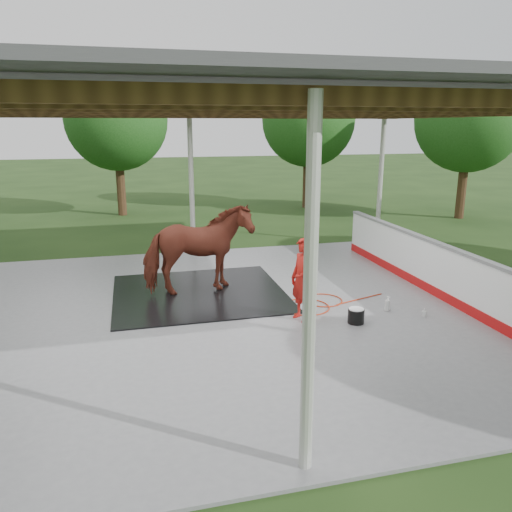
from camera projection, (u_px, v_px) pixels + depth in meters
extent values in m
plane|color=#1E3814|center=(224.00, 314.00, 9.77)|extent=(100.00, 100.00, 0.00)
cube|color=slate|center=(224.00, 313.00, 9.76)|extent=(12.00, 10.00, 0.05)
cylinder|color=beige|center=(310.00, 296.00, 4.86)|extent=(0.14, 0.14, 3.85)
cylinder|color=beige|center=(192.00, 186.00, 13.68)|extent=(0.14, 0.14, 3.85)
cylinder|color=beige|center=(380.00, 180.00, 15.02)|extent=(0.14, 0.14, 3.85)
cube|color=brown|center=(308.00, 96.00, 4.57)|extent=(12.00, 0.10, 0.18)
cube|color=brown|center=(265.00, 103.00, 5.98)|extent=(12.00, 0.10, 0.18)
cube|color=brown|center=(239.00, 107.00, 7.38)|extent=(12.00, 0.10, 0.18)
cube|color=brown|center=(221.00, 110.00, 8.79)|extent=(12.00, 0.10, 0.18)
cube|color=brown|center=(208.00, 112.00, 10.20)|extent=(12.00, 0.10, 0.18)
cube|color=brown|center=(198.00, 113.00, 11.60)|extent=(12.00, 0.10, 0.18)
cube|color=brown|center=(190.00, 115.00, 13.01)|extent=(12.00, 0.10, 0.18)
cube|color=brown|center=(497.00, 112.00, 10.14)|extent=(0.12, 10.00, 0.18)
cube|color=#38383A|center=(220.00, 98.00, 8.74)|extent=(12.60, 10.60, 0.10)
cube|color=#AF0E10|center=(432.00, 289.00, 10.82)|extent=(0.14, 8.00, 0.20)
cube|color=white|center=(435.00, 267.00, 10.69)|extent=(0.12, 8.00, 1.00)
cube|color=slate|center=(437.00, 243.00, 10.56)|extent=(0.16, 8.00, 0.06)
cylinder|color=#382314|center=(121.00, 188.00, 20.27)|extent=(0.36, 0.36, 2.20)
sphere|color=#194714|center=(116.00, 119.00, 19.58)|extent=(4.00, 4.00, 4.00)
cylinder|color=#382314|center=(307.00, 183.00, 22.16)|extent=(0.36, 0.36, 2.20)
sphere|color=#194714|center=(308.00, 120.00, 21.47)|extent=(4.00, 4.00, 4.00)
cylinder|color=#382314|center=(462.00, 190.00, 19.59)|extent=(0.36, 0.36, 2.20)
sphere|color=#194714|center=(469.00, 119.00, 18.90)|extent=(4.00, 4.00, 4.00)
cube|color=black|center=(199.00, 293.00, 10.81)|extent=(3.62, 3.39, 0.03)
imported|color=maroon|center=(198.00, 250.00, 10.57)|extent=(2.37, 1.31, 1.91)
imported|color=#B21813|center=(303.00, 280.00, 9.17)|extent=(0.56, 0.67, 1.57)
cylinder|color=black|center=(356.00, 316.00, 9.17)|extent=(0.30, 0.30, 0.27)
cylinder|color=white|center=(356.00, 309.00, 9.14)|extent=(0.28, 0.28, 0.03)
imported|color=silver|center=(387.00, 304.00, 9.77)|extent=(0.14, 0.14, 0.30)
imported|color=#338CD8|center=(424.00, 312.00, 9.49)|extent=(0.11, 0.11, 0.16)
torus|color=#AE2B0C|center=(306.00, 307.00, 9.99)|extent=(0.96, 0.96, 0.02)
torus|color=#AE2B0C|center=(323.00, 300.00, 10.37)|extent=(0.81, 0.81, 0.02)
cylinder|color=#AE2B0C|center=(360.00, 299.00, 10.44)|extent=(1.20, 0.41, 0.02)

